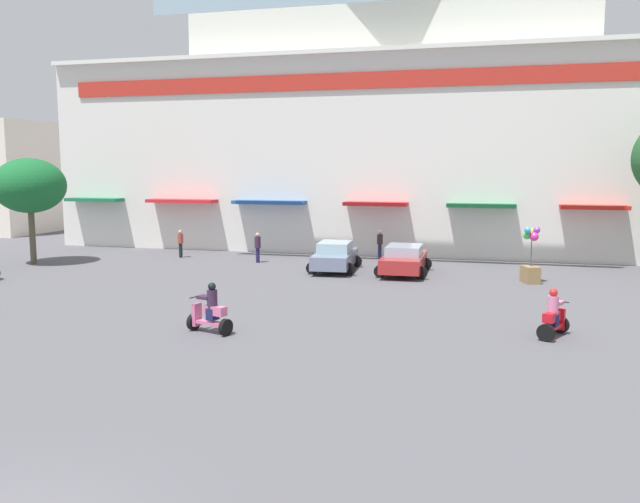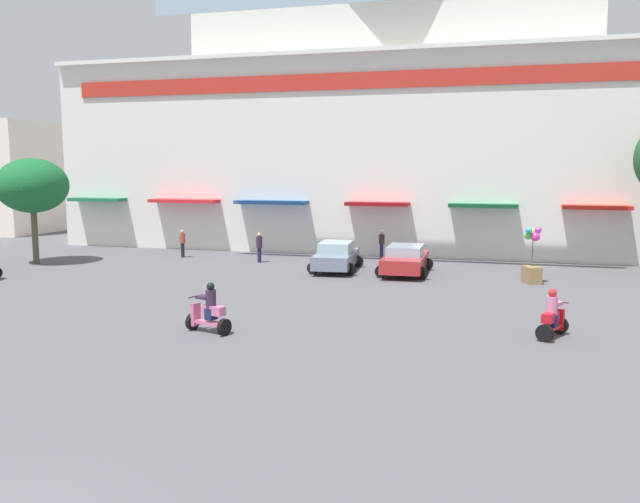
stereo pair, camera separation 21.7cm
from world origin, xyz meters
name	(u,v)px [view 1 (the left image)]	position (x,y,z in m)	size (l,w,h in m)	color
ground_plane	(278,326)	(0.00, 13.00, 0.00)	(128.00, 128.00, 0.00)	#545359
colonial_building	(394,105)	(0.00, 36.94, 9.04)	(40.69, 19.11, 21.24)	white
plaza_tree_0	(30,186)	(-16.71, 22.45, 4.09)	(3.63, 3.71, 5.53)	brown
parked_car_0	(335,256)	(-0.88, 24.40, 0.72)	(2.55, 4.31, 1.43)	slate
parked_car_1	(404,259)	(2.53, 24.33, 0.71)	(2.51, 4.52, 1.37)	#AB2828
scooter_rider_1	(553,317)	(8.47, 13.80, 0.62)	(1.04, 1.48, 1.51)	black
scooter_rider_3	(210,312)	(-1.72, 11.60, 0.66)	(1.55, 0.94, 1.59)	black
pedestrian_0	(180,242)	(-10.37, 26.69, 0.89)	(0.45, 0.45, 1.55)	black
pedestrian_1	(258,246)	(-5.50, 25.98, 0.91)	(0.46, 0.46, 1.60)	#1F1E4A
pedestrian_2	(380,243)	(0.57, 28.89, 0.92)	(0.45, 0.45, 1.60)	#222048
balloon_vendor_cart	(531,259)	(8.25, 23.30, 1.07)	(0.87, 1.05, 2.50)	olive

